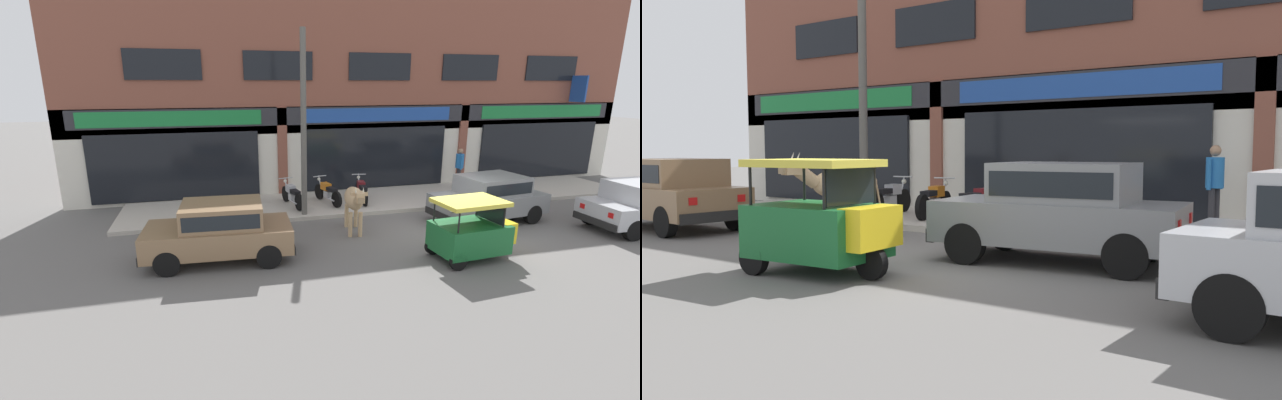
# 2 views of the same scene
# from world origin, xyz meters

# --- Properties ---
(ground_plane) EXTENTS (90.00, 90.00, 0.00)m
(ground_plane) POSITION_xyz_m (0.00, 0.00, 0.00)
(ground_plane) COLOR #605E5B
(sidewalk) EXTENTS (19.00, 3.22, 0.13)m
(sidewalk) POSITION_xyz_m (0.00, 3.81, 0.06)
(sidewalk) COLOR #B7AFA3
(sidewalk) RESTS_ON ground
(shop_building) EXTENTS (23.00, 1.40, 8.07)m
(shop_building) POSITION_xyz_m (0.01, 5.68, 3.81)
(shop_building) COLOR brown
(shop_building) RESTS_ON ground
(cow) EXTENTS (0.81, 2.13, 1.61)m
(cow) POSITION_xyz_m (-2.58, 0.75, 1.01)
(cow) COLOR tan
(cow) RESTS_ON ground
(car_0) EXTENTS (3.74, 2.00, 1.46)m
(car_0) POSITION_xyz_m (1.89, 0.71, 0.81)
(car_0) COLOR black
(car_0) RESTS_ON ground
(car_2) EXTENTS (3.70, 1.83, 1.46)m
(car_2) POSITION_xyz_m (-6.39, -0.30, 0.81)
(car_2) COLOR black
(car_2) RESTS_ON ground
(auto_rickshaw) EXTENTS (2.03, 1.29, 1.52)m
(auto_rickshaw) POSITION_xyz_m (-0.39, -1.78, 0.66)
(auto_rickshaw) COLOR black
(auto_rickshaw) RESTS_ON ground
(motorcycle_0) EXTENTS (0.58, 1.80, 0.88)m
(motorcycle_0) POSITION_xyz_m (-3.85, 3.58, 0.52)
(motorcycle_0) COLOR black
(motorcycle_0) RESTS_ON sidewalk
(motorcycle_1) EXTENTS (0.65, 1.78, 0.88)m
(motorcycle_1) POSITION_xyz_m (-2.57, 3.59, 0.52)
(motorcycle_1) COLOR black
(motorcycle_1) RESTS_ON sidewalk
(motorcycle_2) EXTENTS (0.59, 1.80, 0.88)m
(motorcycle_2) POSITION_xyz_m (-1.32, 3.53, 0.52)
(motorcycle_2) COLOR black
(motorcycle_2) RESTS_ON sidewalk
(pedestrian) EXTENTS (0.32, 0.48, 1.60)m
(pedestrian) POSITION_xyz_m (3.18, 4.46, 1.11)
(pedestrian) COLOR #2D2D33
(pedestrian) RESTS_ON sidewalk
(utility_pole) EXTENTS (0.18, 0.18, 5.68)m
(utility_pole) POSITION_xyz_m (-3.66, 2.50, 2.97)
(utility_pole) COLOR #595651
(utility_pole) RESTS_ON sidewalk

